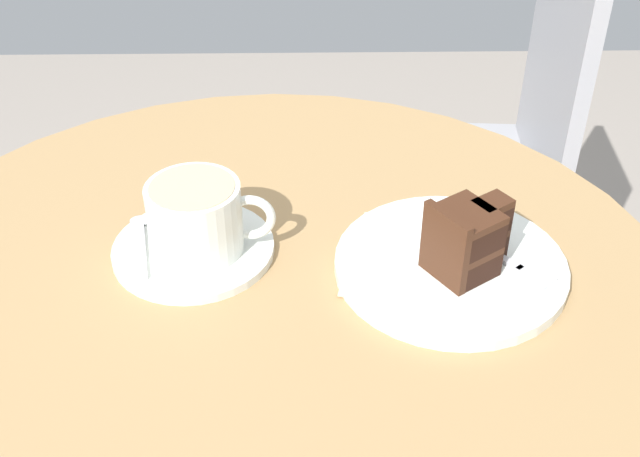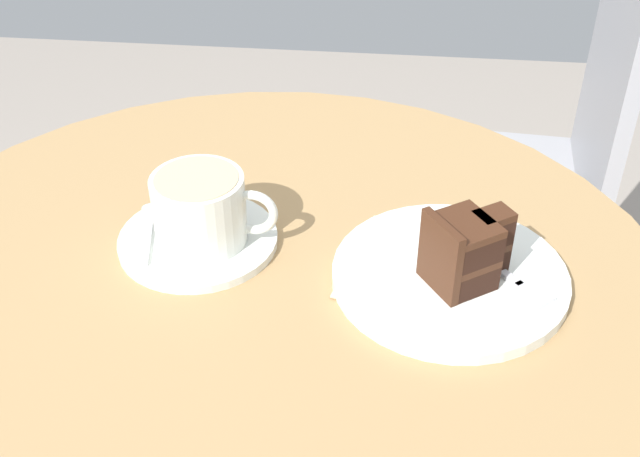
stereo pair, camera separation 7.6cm
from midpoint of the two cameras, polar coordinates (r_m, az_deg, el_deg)
The scene contains 9 objects.
cafe_table at distance 0.83m, azimuth -6.45°, elevation -10.70°, with size 0.81×0.81×0.73m.
saucer at distance 0.81m, azimuth -11.66°, elevation -1.55°, with size 0.16×0.16×0.01m.
coffee_cup at distance 0.78m, azimuth -11.52°, elevation 0.72°, with size 0.12×0.09×0.07m.
teaspoon at distance 0.82m, azimuth -15.14°, elevation -0.65°, with size 0.03×0.10×0.00m.
cake_plate at distance 0.77m, azimuth 6.49°, elevation -2.76°, with size 0.22×0.22×0.01m.
cake_slice at distance 0.74m, azimuth 7.51°, elevation -0.91°, with size 0.09×0.08×0.07m.
fork at distance 0.77m, azimuth 10.30°, elevation -2.34°, with size 0.10×0.12×0.00m.
napkin at distance 0.78m, azimuth 5.15°, elevation -2.66°, with size 0.20×0.19×0.00m.
cafe_chair at distance 1.45m, azimuth 10.43°, elevation 5.69°, with size 0.41×0.41×0.84m.
Camera 1 is at (0.04, -0.57, 1.22)m, focal length 45.00 mm.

